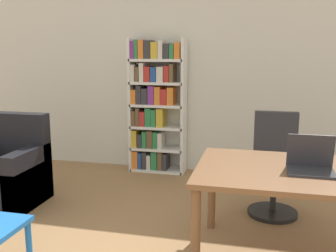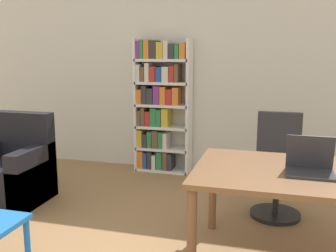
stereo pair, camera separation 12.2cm
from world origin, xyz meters
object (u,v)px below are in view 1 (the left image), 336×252
desk (296,181)px  laptop (311,164)px  bookshelf (154,105)px  armchair (6,175)px  office_chair (274,168)px

desk → laptop: (0.09, -0.03, 0.15)m
desk → bookshelf: bookshelf is taller
laptop → armchair: size_ratio=0.35×
office_chair → desk: bearing=-82.9°
laptop → armchair: (-3.01, 0.58, -0.49)m
office_chair → armchair: (-2.80, -0.42, -0.14)m
bookshelf → armchair: bearing=-129.4°
laptop → bookshelf: bookshelf is taller
office_chair → bookshelf: bearing=145.0°
desk → armchair: (-2.92, 0.55, -0.34)m
armchair → office_chair: bearing=8.6°
desk → laptop: bearing=-18.9°
laptop → armchair: 3.11m
desk → bookshelf: (-1.68, 2.06, 0.24)m
laptop → armchair: bearing=169.1°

